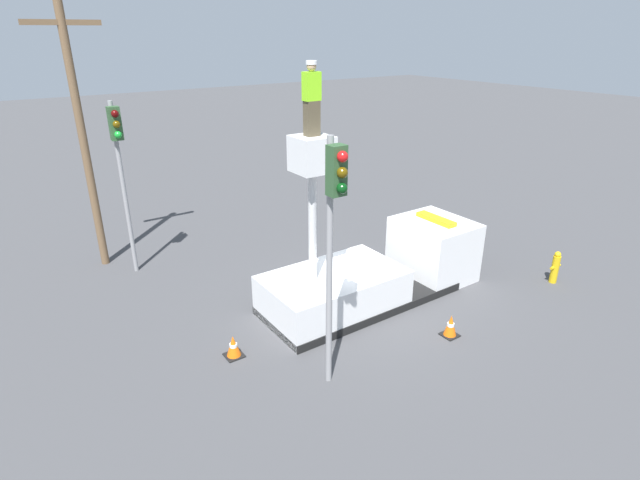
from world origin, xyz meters
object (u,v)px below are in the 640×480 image
(worker, at_px, (312,99))
(traffic_light_pole, at_px, (334,220))
(traffic_light_across, at_px, (120,156))
(bucket_truck, at_px, (377,272))
(fire_hydrant, at_px, (555,267))
(traffic_cone_rear, at_px, (233,347))
(utility_pole, at_px, (82,135))
(traffic_cone_curbside, at_px, (451,326))

(worker, distance_m, traffic_light_pole, 3.50)
(traffic_light_across, bearing_deg, bucket_truck, -46.42)
(traffic_light_across, distance_m, fire_hydrant, 14.27)
(worker, bearing_deg, traffic_light_pole, -114.93)
(fire_hydrant, xyz_separation_m, traffic_cone_rear, (-10.33, 2.25, -0.26))
(utility_pole, bearing_deg, traffic_light_pole, -74.13)
(traffic_light_across, height_order, fire_hydrant, traffic_light_across)
(worker, relative_size, utility_pole, 0.21)
(traffic_cone_rear, bearing_deg, fire_hydrant, -12.30)
(bucket_truck, bearing_deg, utility_pole, 131.16)
(traffic_light_pole, relative_size, fire_hydrant, 5.27)
(traffic_light_across, bearing_deg, fire_hydrant, -37.69)
(traffic_light_across, xyz_separation_m, utility_pole, (-0.73, 1.36, 0.54))
(worker, distance_m, traffic_light_across, 7.04)
(bucket_truck, bearing_deg, traffic_cone_curbside, -85.34)
(bucket_truck, height_order, worker, worker)
(traffic_light_across, relative_size, traffic_cone_rear, 9.74)
(traffic_light_across, relative_size, traffic_cone_curbside, 9.15)
(traffic_light_pole, bearing_deg, traffic_cone_rear, 122.52)
(traffic_light_pole, relative_size, utility_pole, 0.68)
(traffic_light_across, relative_size, fire_hydrant, 5.19)
(traffic_cone_rear, bearing_deg, utility_pole, 100.18)
(worker, height_order, traffic_cone_rear, worker)
(traffic_cone_rear, distance_m, utility_pole, 8.79)
(worker, height_order, traffic_light_pole, worker)
(traffic_light_across, bearing_deg, worker, -61.01)
(utility_pole, bearing_deg, fire_hydrant, -40.04)
(bucket_truck, distance_m, traffic_light_pole, 5.44)
(bucket_truck, xyz_separation_m, traffic_cone_curbside, (0.23, -2.80, -0.53))
(traffic_light_across, bearing_deg, traffic_light_pole, -76.32)
(traffic_light_across, xyz_separation_m, fire_hydrant, (10.96, -8.47, -3.46))
(traffic_light_across, height_order, utility_pole, utility_pole)
(fire_hydrant, bearing_deg, traffic_cone_rear, 167.70)
(worker, distance_m, traffic_cone_curbside, 6.93)
(worker, bearing_deg, traffic_cone_rear, -172.77)
(worker, distance_m, traffic_cone_rear, 6.39)
(traffic_light_pole, relative_size, traffic_cone_rear, 9.89)
(bucket_truck, xyz_separation_m, traffic_light_pole, (-3.54, -2.58, 3.24))
(bucket_truck, distance_m, traffic_cone_rear, 5.01)
(bucket_truck, relative_size, traffic_light_across, 1.25)
(fire_hydrant, height_order, utility_pole, utility_pole)
(traffic_light_across, relative_size, utility_pole, 0.67)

